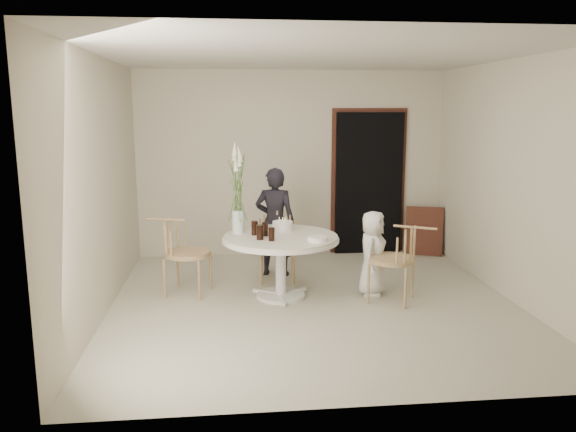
{
  "coord_description": "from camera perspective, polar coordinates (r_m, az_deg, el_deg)",
  "views": [
    {
      "loc": [
        -0.92,
        -5.95,
        2.15
      ],
      "look_at": [
        -0.26,
        0.3,
        0.95
      ],
      "focal_mm": 35.0,
      "sensor_mm": 36.0,
      "label": 1
    }
  ],
  "objects": [
    {
      "name": "chair_right",
      "position": [
        6.38,
        11.6,
        -3.64
      ],
      "size": [
        0.66,
        0.65,
        0.89
      ],
      "rotation": [
        0.0,
        0.0,
        -2.07
      ],
      "color": "tan",
      "rests_on": "ground"
    },
    {
      "name": "birthday_cake",
      "position": [
        6.61,
        -0.55,
        -1.04
      ],
      "size": [
        0.24,
        0.24,
        0.16
      ],
      "rotation": [
        0.0,
        0.0,
        -0.32
      ],
      "color": "white",
      "rests_on": "table"
    },
    {
      "name": "flower_vase",
      "position": [
        6.45,
        -5.12,
        2.64
      ],
      "size": [
        0.14,
        0.14,
        1.06
      ],
      "rotation": [
        0.0,
        0.0,
        -0.07
      ],
      "color": "silver",
      "rests_on": "table"
    },
    {
      "name": "room_shell",
      "position": [
        6.04,
        2.78,
        5.81
      ],
      "size": [
        4.5,
        4.5,
        4.5
      ],
      "color": "beige",
      "rests_on": "ground"
    },
    {
      "name": "chair_left",
      "position": [
        6.68,
        -11.23,
        -2.9
      ],
      "size": [
        0.62,
        0.6,
        0.91
      ],
      "rotation": [
        0.0,
        0.0,
        1.29
      ],
      "color": "tan",
      "rests_on": "ground"
    },
    {
      "name": "girl",
      "position": [
        7.27,
        -1.34,
        -0.6
      ],
      "size": [
        0.58,
        0.45,
        1.41
      ],
      "primitive_type": "imported",
      "rotation": [
        0.0,
        0.0,
        2.91
      ],
      "color": "black",
      "rests_on": "ground"
    },
    {
      "name": "cola_tumbler_d",
      "position": [
        6.36,
        -2.35,
        -1.35
      ],
      "size": [
        0.08,
        0.08,
        0.15
      ],
      "primitive_type": "cylinder",
      "rotation": [
        0.0,
        0.0,
        -0.19
      ],
      "color": "black",
      "rests_on": "table"
    },
    {
      "name": "cola_tumbler_c",
      "position": [
        6.41,
        -3.4,
        -1.22
      ],
      "size": [
        0.08,
        0.08,
        0.16
      ],
      "primitive_type": "cylinder",
      "rotation": [
        0.0,
        0.0,
        -0.04
      ],
      "color": "black",
      "rests_on": "table"
    },
    {
      "name": "boy",
      "position": [
        6.61,
        8.58,
        -3.75
      ],
      "size": [
        0.5,
        0.58,
        0.99
      ],
      "primitive_type": "imported",
      "rotation": [
        0.0,
        0.0,
        1.11
      ],
      "color": "white",
      "rests_on": "ground"
    },
    {
      "name": "picture_frame",
      "position": [
        8.59,
        13.65,
        -1.49
      ],
      "size": [
        0.57,
        0.34,
        0.72
      ],
      "primitive_type": "cube",
      "rotation": [
        -0.17,
        0.0,
        -0.35
      ],
      "color": "#5A2C1E",
      "rests_on": "ground"
    },
    {
      "name": "table",
      "position": [
        6.41,
        -0.74,
        -3.0
      ],
      "size": [
        1.33,
        1.33,
        0.73
      ],
      "color": "silver",
      "rests_on": "ground"
    },
    {
      "name": "door_trim",
      "position": [
        8.5,
        8.14,
        3.7
      ],
      "size": [
        1.12,
        0.03,
        2.22
      ],
      "primitive_type": "cube",
      "color": "#5A2C1E",
      "rests_on": "ground"
    },
    {
      "name": "plate_stack",
      "position": [
        6.12,
        3.0,
        -2.32
      ],
      "size": [
        0.24,
        0.24,
        0.05
      ],
      "primitive_type": "cylinder",
      "rotation": [
        0.0,
        0.0,
        0.12
      ],
      "color": "white",
      "rests_on": "table"
    },
    {
      "name": "ground",
      "position": [
        6.39,
        2.65,
        -8.83
      ],
      "size": [
        4.5,
        4.5,
        0.0
      ],
      "primitive_type": "plane",
      "color": "beige",
      "rests_on": "ground"
    },
    {
      "name": "chair_far",
      "position": [
        7.18,
        -1.1,
        -1.89
      ],
      "size": [
        0.52,
        0.56,
        0.88
      ],
      "rotation": [
        0.0,
        0.0,
        -0.09
      ],
      "color": "tan",
      "rests_on": "ground"
    },
    {
      "name": "doorway",
      "position": [
        8.47,
        8.2,
        3.27
      ],
      "size": [
        1.0,
        0.1,
        2.1
      ],
      "primitive_type": "cube",
      "color": "black",
      "rests_on": "ground"
    },
    {
      "name": "cola_tumbler_b",
      "position": [
        6.12,
        -1.68,
        -1.87
      ],
      "size": [
        0.07,
        0.07,
        0.14
      ],
      "primitive_type": "cylinder",
      "rotation": [
        0.0,
        0.0,
        0.09
      ],
      "color": "black",
      "rests_on": "table"
    },
    {
      "name": "cola_tumbler_a",
      "position": [
        6.18,
        -2.86,
        -1.66
      ],
      "size": [
        0.1,
        0.1,
        0.16
      ],
      "primitive_type": "cylinder",
      "rotation": [
        0.0,
        0.0,
        0.32
      ],
      "color": "black",
      "rests_on": "table"
    }
  ]
}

